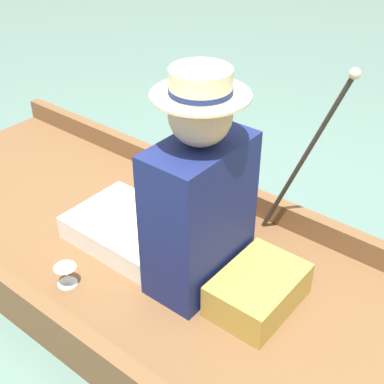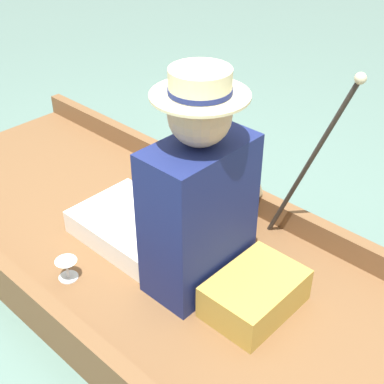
{
  "view_description": "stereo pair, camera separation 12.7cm",
  "coord_description": "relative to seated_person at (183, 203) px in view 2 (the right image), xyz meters",
  "views": [
    {
      "loc": [
        -1.28,
        -1.25,
        1.63
      ],
      "look_at": [
        0.01,
        -0.2,
        0.52
      ],
      "focal_mm": 50.0,
      "sensor_mm": 36.0,
      "label": 1
    },
    {
      "loc": [
        -1.2,
        -1.35,
        1.63
      ],
      "look_at": [
        0.01,
        -0.2,
        0.52
      ],
      "focal_mm": 50.0,
      "sensor_mm": 36.0,
      "label": 2
    }
  ],
  "objects": [
    {
      "name": "ground_plane",
      "position": [
        -0.01,
        0.16,
        -0.44
      ],
      "size": [
        16.0,
        16.0,
        0.0
      ],
      "primitive_type": "plane",
      "color": "slate"
    },
    {
      "name": "punt_boat",
      "position": [
        -0.01,
        0.16,
        -0.38
      ],
      "size": [
        1.16,
        3.05,
        0.22
      ],
      "color": "brown",
      "rests_on": "ground_plane"
    },
    {
      "name": "seat_cushion",
      "position": [
        0.02,
        -0.36,
        -0.26
      ],
      "size": [
        0.38,
        0.26,
        0.15
      ],
      "color": "#B7933D",
      "rests_on": "punt_boat"
    },
    {
      "name": "seated_person",
      "position": [
        0.0,
        0.0,
        0.0
      ],
      "size": [
        0.43,
        0.83,
        0.9
      ],
      "rotation": [
        0.0,
        0.0,
        -0.15
      ],
      "color": "white",
      "rests_on": "punt_boat"
    },
    {
      "name": "teddy_bear",
      "position": [
        0.39,
        0.02,
        -0.15
      ],
      "size": [
        0.28,
        0.16,
        0.4
      ],
      "color": "tan",
      "rests_on": "punt_boat"
    },
    {
      "name": "wine_glass",
      "position": [
        -0.37,
        0.3,
        -0.27
      ],
      "size": [
        0.09,
        0.09,
        0.09
      ],
      "color": "silver",
      "rests_on": "punt_boat"
    },
    {
      "name": "walking_cane",
      "position": [
        0.46,
        -0.29,
        0.16
      ],
      "size": [
        0.04,
        0.34,
        0.85
      ],
      "color": "#2D2823",
      "rests_on": "punt_boat"
    }
  ]
}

